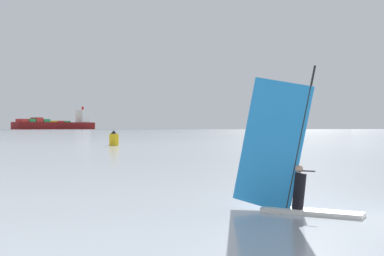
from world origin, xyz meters
The scene contains 4 objects.
windsurfer centered at (-3.24, 2.07, 1.10)m, with size 3.31×2.41×4.18m.
cargo_ship centered at (-154.27, 869.34, 9.60)m, with size 130.83×110.95×40.69m.
distant_headland centered at (39.10, 1478.78, 22.40)m, with size 1051.76×405.14×44.80m, color #60665B.
channel_buoy centered at (-11.20, 56.66, 0.93)m, with size 1.29×1.29×2.09m.
Camera 1 is at (-7.41, -11.67, 2.40)m, focal length 46.57 mm.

